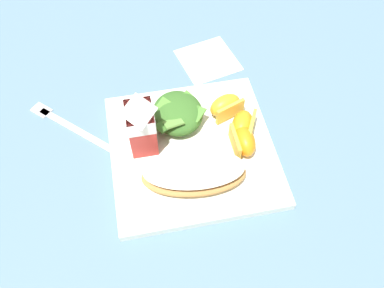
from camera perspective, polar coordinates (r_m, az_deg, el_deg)
The scene contains 10 objects.
ground at distance 0.71m, azimuth 0.00°, elevation -1.18°, with size 3.00×3.00×0.00m, color slate.
white_plate at distance 0.71m, azimuth 0.00°, elevation -0.82°, with size 0.28×0.28×0.02m, color white.
cheesy_pizza_bread at distance 0.65m, azimuth 0.27°, elevation -4.15°, with size 0.10×0.18×0.04m.
green_salad_pile at distance 0.72m, azimuth -2.03°, elevation 4.39°, with size 0.10×0.10×0.04m.
milk_carton at distance 0.66m, azimuth -7.25°, elevation 2.97°, with size 0.06×0.05×0.11m.
orange_wedge_front at distance 0.69m, azimuth 7.22°, elevation 0.45°, with size 0.06×0.04×0.04m.
orange_wedge_middle at distance 0.71m, azimuth 7.24°, elevation 2.63°, with size 0.07×0.06×0.04m.
orange_wedge_rear at distance 0.73m, azimuth 4.77°, elevation 5.35°, with size 0.06×0.07×0.04m.
paper_napkin at distance 0.86m, azimuth 2.28°, elevation 11.77°, with size 0.11×0.11×0.00m, color white.
metal_fork at distance 0.78m, azimuth -17.49°, elevation 2.82°, with size 0.14×0.15×0.01m.
Camera 1 is at (-0.38, 0.08, 0.60)m, focal length 37.82 mm.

